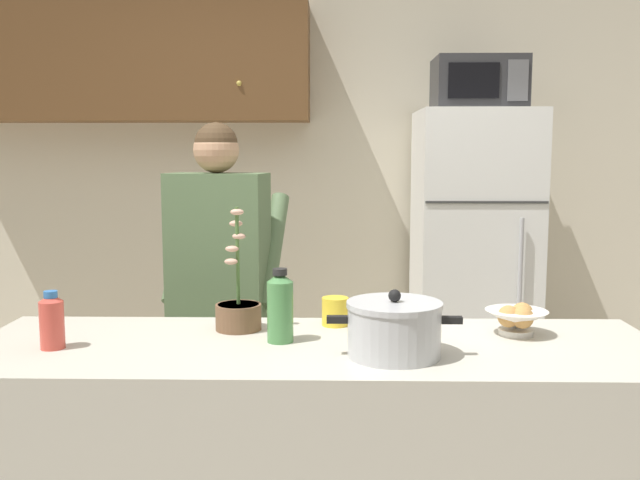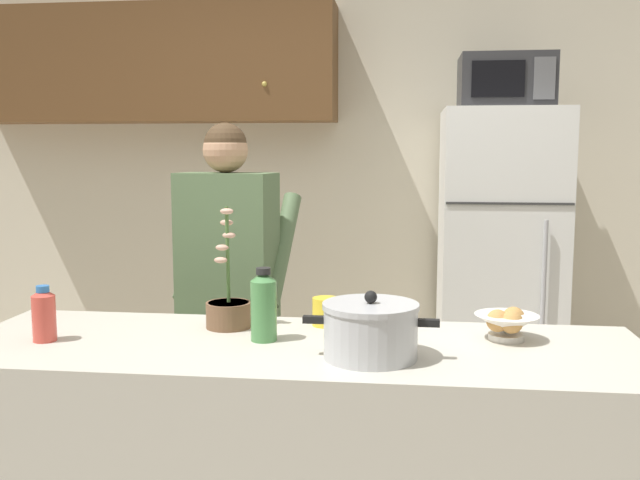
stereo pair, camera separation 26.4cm
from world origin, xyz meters
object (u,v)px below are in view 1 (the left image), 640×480
at_px(bottle_near_edge, 280,306).
at_px(coffee_mug, 336,311).
at_px(bread_bowl, 517,319).
at_px(potted_orchid, 238,310).
at_px(refrigerator, 472,265).
at_px(person_near_pot, 219,268).
at_px(bottle_mid_counter, 52,320).
at_px(cooking_pot, 394,329).
at_px(microwave, 478,84).

bearing_deg(bottle_near_edge, coffee_mug, 50.58).
xyz_separation_m(bread_bowl, potted_orchid, (-0.90, 0.05, 0.01)).
relative_size(refrigerator, person_near_pot, 1.07).
distance_m(bottle_near_edge, bottle_mid_counter, 0.68).
distance_m(cooking_pot, coffee_mug, 0.39).
bearing_deg(microwave, potted_orchid, -123.48).
xyz_separation_m(cooking_pot, bottle_mid_counter, (-1.01, 0.06, 0.01)).
relative_size(bread_bowl, bottle_mid_counter, 1.14).
bearing_deg(bottle_near_edge, person_near_pot, 111.39).
bearing_deg(microwave, bread_bowl, -96.67).
distance_m(bread_bowl, bottle_mid_counter, 1.43).
bearing_deg(potted_orchid, bread_bowl, -3.36).
height_order(microwave, person_near_pot, microwave).
bearing_deg(refrigerator, bread_bowl, -96.58).
distance_m(refrigerator, bottle_near_edge, 2.06).
xyz_separation_m(microwave, bottle_near_edge, (-0.95, -1.80, -0.84)).
relative_size(refrigerator, microwave, 3.60).
bearing_deg(person_near_pot, potted_orchid, -75.62).
bearing_deg(bottle_near_edge, microwave, 62.30).
relative_size(coffee_mug, bottle_mid_counter, 0.75).
bearing_deg(bottle_mid_counter, potted_orchid, 24.15).
bearing_deg(cooking_pot, bread_bowl, 30.25).
bearing_deg(cooking_pot, bottle_mid_counter, 176.71).
height_order(refrigerator, microwave, microwave).
bearing_deg(person_near_pot, microwave, 37.52).
bearing_deg(bread_bowl, bottle_mid_counter, -172.72).
relative_size(microwave, bread_bowl, 2.42).
xyz_separation_m(person_near_pot, bread_bowl, (1.07, -0.73, -0.04)).
xyz_separation_m(refrigerator, bread_bowl, (-0.20, -1.73, 0.11)).
height_order(microwave, bottle_mid_counter, microwave).
distance_m(microwave, bottle_near_edge, 2.20).
height_order(bottle_near_edge, bottle_mid_counter, bottle_near_edge).
distance_m(bottle_near_edge, potted_orchid, 0.21).
xyz_separation_m(microwave, coffee_mug, (-0.77, -1.59, -0.90)).
bearing_deg(refrigerator, bottle_near_edge, -117.42).
bearing_deg(person_near_pot, coffee_mug, -51.22).
relative_size(person_near_pot, potted_orchid, 4.01).
relative_size(microwave, cooking_pot, 1.25).
distance_m(coffee_mug, bottle_mid_counter, 0.89).
bearing_deg(refrigerator, microwave, -89.93).
distance_m(coffee_mug, potted_orchid, 0.33).
bearing_deg(potted_orchid, refrigerator, 56.86).
bearing_deg(coffee_mug, bread_bowl, -11.46).
height_order(refrigerator, bread_bowl, refrigerator).
height_order(person_near_pot, potted_orchid, person_near_pot).
height_order(bread_bowl, bottle_near_edge, bottle_near_edge).
xyz_separation_m(microwave, cooking_pot, (-0.61, -1.95, -0.87)).
xyz_separation_m(microwave, bread_bowl, (-0.20, -1.71, -0.90)).
xyz_separation_m(bottle_near_edge, potted_orchid, (-0.15, 0.15, -0.05)).
xyz_separation_m(microwave, bottle_mid_counter, (-1.62, -1.89, -0.86)).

